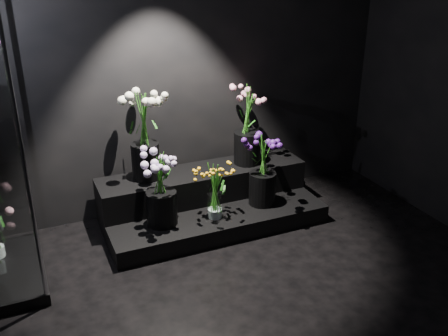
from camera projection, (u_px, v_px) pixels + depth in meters
floor at (289, 327)px, 3.32m from camera, size 4.00×4.00×0.00m
wall_back at (183, 61)px, 4.44m from camera, size 4.00×0.00×4.00m
display_riser at (208, 200)px, 4.63m from camera, size 1.95×0.87×0.43m
bouquet_orange_bells at (215, 190)px, 4.26m from camera, size 0.32×0.32×0.50m
bouquet_lilac at (161, 185)px, 4.12m from camera, size 0.40×0.40×0.65m
bouquet_purple at (263, 166)px, 4.46m from camera, size 0.35×0.35×0.66m
bouquet_cream_roses at (144, 129)px, 4.28m from camera, size 0.52×0.52×0.78m
bouquet_pink_roses at (248, 122)px, 4.62m from camera, size 0.35×0.35×0.75m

